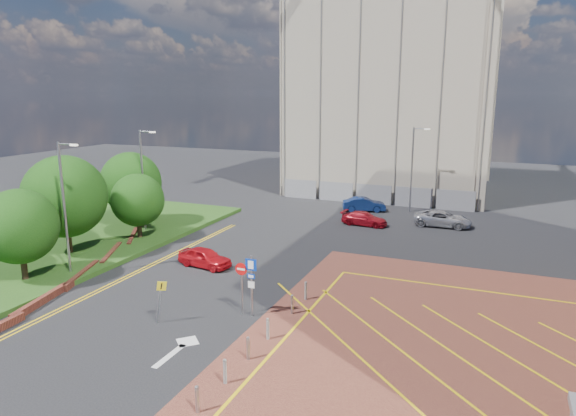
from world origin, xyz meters
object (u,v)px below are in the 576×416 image
Objects in this scene: tree_d at (131,182)px; tree_a at (19,226)px; car_blue_back at (364,204)px; car_red_left at (205,257)px; lamp_left_near at (65,203)px; car_red_back at (364,219)px; tree_c at (138,200)px; lamp_left_far at (143,176)px; car_silver_back at (443,219)px; lamp_back at (413,166)px; warning_sign at (160,297)px; sign_cluster at (248,279)px; tree_b at (65,197)px.

tree_a is at bearing -79.11° from tree_d.
car_red_left is at bearing 144.72° from car_blue_back.
lamp_left_near reaches higher than car_red_back.
lamp_left_far is (-0.92, 2.00, 1.47)m from tree_c.
lamp_left_near is 29.48m from car_silver_back.
lamp_left_near is 10.20m from lamp_left_far.
lamp_back is at bearing -18.00° from car_red_back.
tree_a reaches higher than car_blue_back.
car_blue_back is at bearing 18.90° from car_red_back.
warning_sign is at bearing -50.29° from lamp_left_far.
tree_c is 1.04× the size of car_silver_back.
tree_a is at bearing -176.06° from sign_cluster.
lamp_left_near is at bearing 159.19° from warning_sign.
tree_a is at bearing -92.86° from tree_c.
tree_b is 23.60m from car_red_back.
sign_cluster is (16.80, -12.02, -1.92)m from tree_d.
tree_a is 13.24m from tree_d.
warning_sign is at bearing -27.87° from tree_b.
car_red_left is at bearing 38.90° from tree_a.
tree_a is 0.80× the size of tree_b.
tree_d is 1.49× the size of car_blue_back.
tree_c is 2.18× the size of warning_sign.
lamp_left_far is at bearing 67.29° from car_red_left.
tree_b is at bearing 152.13° from warning_sign.
tree_d is (-1.00, 8.00, -0.37)m from tree_b.
lamp_left_far reaches higher than car_red_left.
tree_c is 16.53m from sign_cluster.
lamp_back is at bearing 76.13° from warning_sign.
lamp_left_near is at bearing 51.70° from tree_a.
tree_c is at bearing -65.29° from lamp_left_far.
tree_d is 1.28× the size of car_silver_back.
warning_sign is (9.21, -3.50, -3.23)m from lamp_left_near.
car_red_back is at bearing 78.85° from warning_sign.
car_silver_back is (13.23, 16.66, 0.03)m from car_red_left.
sign_cluster is 4.33m from warning_sign.
tree_d reaches higher than sign_cluster.
tree_d is 0.76× the size of lamp_left_near.
lamp_left_far is 1.00× the size of lamp_back.
tree_d is (-2.50, 13.00, 0.37)m from tree_a.
tree_a is 1.14× the size of car_silver_back.
sign_cluster reaches higher than warning_sign.
tree_d reaches higher than car_blue_back.
lamp_left_far is at bearing 114.71° from tree_c.
tree_a reaches higher than car_silver_back.
tree_a reaches higher than warning_sign.
car_silver_back is (21.01, 13.35, -2.53)m from tree_c.
lamp_left_far is 25.02m from car_silver_back.
sign_cluster reaches higher than car_blue_back.
warning_sign reaches higher than car_red_back.
tree_b is 0.84× the size of lamp_left_far.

